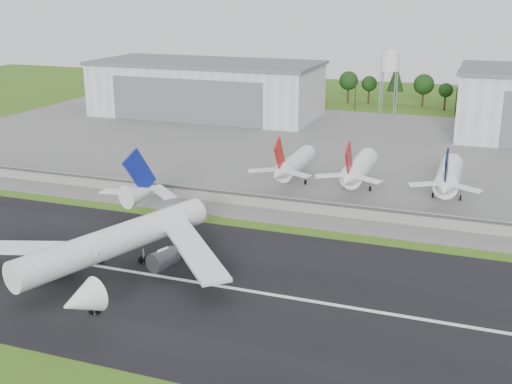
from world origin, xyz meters
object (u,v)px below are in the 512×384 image
at_px(main_airliner, 116,248).
at_px(parked_jet_navy, 448,177).
at_px(parked_jet_red_b, 357,170).
at_px(parked_jet_red_a, 292,165).

bearing_deg(main_airliner, parked_jet_navy, -110.84).
bearing_deg(parked_jet_navy, main_airliner, -130.21).
bearing_deg(parked_jet_red_b, parked_jet_red_a, -179.83).
distance_m(main_airliner, parked_jet_red_b, 74.73).
height_order(parked_jet_red_a, parked_jet_red_b, parked_jet_red_b).
relative_size(main_airliner, parked_jet_navy, 1.84).
relative_size(main_airliner, parked_jet_red_b, 1.84).
bearing_deg(parked_jet_red_a, main_airliner, -102.57).
height_order(parked_jet_red_a, parked_jet_navy, parked_jet_navy).
xyz_separation_m(main_airliner, parked_jet_red_a, (14.92, 66.91, 0.96)).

